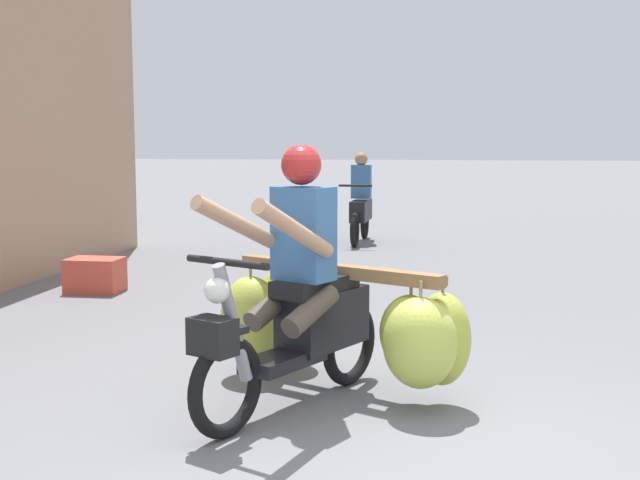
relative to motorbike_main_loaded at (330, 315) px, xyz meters
The scene contains 4 objects.
ground_plane 1.34m from the motorbike_main_loaded, 62.06° to the right, with size 120.00×120.00×0.00m, color slate.
motorbike_main_loaded is the anchor object (origin of this frame).
motorbike_distant_ahead_left 7.78m from the motorbike_main_loaded, 94.79° to the left, with size 0.50×1.62×1.40m.
produce_crate 4.31m from the motorbike_main_loaded, 133.66° to the left, with size 0.56×0.40×0.36m, color #CC4C38.
Camera 1 is at (0.15, -3.93, 1.61)m, focal length 46.36 mm.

